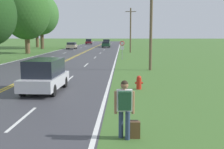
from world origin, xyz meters
TOP-DOWN VIEW (x-y plane):
  - hitchhiker_person at (6.65, 5.64)m, footprint 0.59×0.42m
  - suitcase at (6.90, 5.74)m, footprint 0.42×0.20m
  - fire_hydrant at (7.51, 13.24)m, footprint 0.44×0.28m
  - traffic_sign at (6.53, 31.43)m, footprint 0.60×0.10m
  - utility_pole_midground at (8.95, 21.70)m, footprint 1.80×0.24m
  - utility_pole_far at (7.88, 45.08)m, footprint 1.80×0.24m
  - tree_left_verge at (-10.36, 56.50)m, footprint 7.25×7.25m
  - tree_behind_sign at (-13.55, 63.57)m, footprint 6.99×6.99m
  - tree_right_cluster at (-8.57, 42.05)m, footprint 7.46×7.46m
  - car_silver_van_nearest at (2.44, 12.40)m, footprint 1.84×4.02m
  - car_champagne_hatchback_approaching at (-4.03, 55.97)m, footprint 1.95×3.82m
  - car_dark_green_hatchback_mid_near at (2.70, 63.40)m, footprint 1.83×3.46m
  - car_dark_grey_van_mid_far at (2.45, 70.29)m, footprint 1.85×4.27m
  - car_maroon_van_receding at (-3.90, 84.68)m, footprint 1.95×4.48m

SIDE VIEW (x-z plane):
  - suitcase at x=6.90m, z-range -0.02..0.53m
  - fire_hydrant at x=7.51m, z-range 0.01..0.77m
  - car_dark_green_hatchback_mid_near at x=2.70m, z-range 0.06..1.44m
  - car_champagne_hatchback_approaching at x=-4.03m, z-range 0.07..1.46m
  - car_maroon_van_receding at x=-3.90m, z-range 0.04..1.66m
  - car_silver_van_nearest at x=2.44m, z-range 0.03..1.76m
  - car_dark_grey_van_mid_far at x=2.45m, z-range 0.04..1.80m
  - hitchhiker_person at x=6.65m, z-range 0.20..1.94m
  - traffic_sign at x=6.53m, z-range 0.57..2.85m
  - utility_pole_far at x=7.88m, z-range 0.15..7.50m
  - utility_pole_midground at x=8.95m, z-range 0.15..8.09m
  - tree_right_cluster at x=-8.57m, z-range 1.08..11.85m
  - tree_behind_sign at x=-13.55m, z-range 1.28..11.92m
  - tree_left_verge at x=-10.36m, z-range 1.45..12.72m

